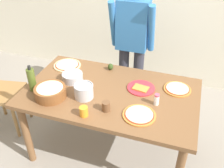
{
  "coord_description": "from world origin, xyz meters",
  "views": [
    {
      "loc": [
        0.62,
        -1.79,
        2.13
      ],
      "look_at": [
        0.0,
        0.05,
        0.81
      ],
      "focal_mm": 40.58,
      "sensor_mm": 36.0,
      "label": 1
    }
  ],
  "objects_px": {
    "pizza_raw_on_board": "(67,65)",
    "cup_orange": "(84,111)",
    "cup_small_brown": "(106,106)",
    "avocado": "(110,67)",
    "pizza_cooked_on_tray": "(139,115)",
    "olive_oil_bottle": "(32,79)",
    "popcorn_bowl": "(50,91)",
    "plate_with_slice": "(141,88)",
    "steel_pot": "(84,91)",
    "salt_shaker": "(157,99)",
    "dining_table": "(110,99)",
    "mixing_bowl_steel": "(73,77)",
    "person_cook": "(132,41)",
    "pizza_second_cooked": "(177,89)"
  },
  "relations": [
    {
      "from": "pizza_raw_on_board",
      "to": "cup_orange",
      "type": "bearing_deg",
      "value": -53.93
    },
    {
      "from": "cup_small_brown",
      "to": "avocado",
      "type": "relative_size",
      "value": 1.21
    },
    {
      "from": "pizza_cooked_on_tray",
      "to": "olive_oil_bottle",
      "type": "distance_m",
      "value": 1.03
    },
    {
      "from": "olive_oil_bottle",
      "to": "popcorn_bowl",
      "type": "bearing_deg",
      "value": -12.44
    },
    {
      "from": "plate_with_slice",
      "to": "olive_oil_bottle",
      "type": "xyz_separation_m",
      "value": [
        -0.95,
        -0.33,
        0.11
      ]
    },
    {
      "from": "avocado",
      "to": "steel_pot",
      "type": "bearing_deg",
      "value": -97.6
    },
    {
      "from": "plate_with_slice",
      "to": "salt_shaker",
      "type": "relative_size",
      "value": 2.45
    },
    {
      "from": "pizza_cooked_on_tray",
      "to": "salt_shaker",
      "type": "bearing_deg",
      "value": 61.56
    },
    {
      "from": "olive_oil_bottle",
      "to": "cup_small_brown",
      "type": "height_order",
      "value": "olive_oil_bottle"
    },
    {
      "from": "dining_table",
      "to": "cup_orange",
      "type": "relative_size",
      "value": 18.82
    },
    {
      "from": "dining_table",
      "to": "plate_with_slice",
      "type": "relative_size",
      "value": 6.15
    },
    {
      "from": "steel_pot",
      "to": "pizza_cooked_on_tray",
      "type": "bearing_deg",
      "value": -9.71
    },
    {
      "from": "mixing_bowl_steel",
      "to": "steel_pot",
      "type": "bearing_deg",
      "value": -44.61
    },
    {
      "from": "steel_pot",
      "to": "avocado",
      "type": "distance_m",
      "value": 0.53
    },
    {
      "from": "cup_orange",
      "to": "avocado",
      "type": "bearing_deg",
      "value": 92.24
    },
    {
      "from": "mixing_bowl_steel",
      "to": "cup_small_brown",
      "type": "bearing_deg",
      "value": -34.85
    },
    {
      "from": "plate_with_slice",
      "to": "cup_orange",
      "type": "bearing_deg",
      "value": -124.45
    },
    {
      "from": "steel_pot",
      "to": "cup_small_brown",
      "type": "height_order",
      "value": "steel_pot"
    },
    {
      "from": "pizza_cooked_on_tray",
      "to": "popcorn_bowl",
      "type": "bearing_deg",
      "value": -179.9
    },
    {
      "from": "salt_shaker",
      "to": "steel_pot",
      "type": "bearing_deg",
      "value": -170.99
    },
    {
      "from": "pizza_raw_on_board",
      "to": "cup_orange",
      "type": "relative_size",
      "value": 3.4
    },
    {
      "from": "pizza_raw_on_board",
      "to": "plate_with_slice",
      "type": "xyz_separation_m",
      "value": [
        0.85,
        -0.17,
        -0.0
      ]
    },
    {
      "from": "dining_table",
      "to": "olive_oil_bottle",
      "type": "height_order",
      "value": "olive_oil_bottle"
    },
    {
      "from": "plate_with_slice",
      "to": "olive_oil_bottle",
      "type": "distance_m",
      "value": 1.01
    },
    {
      "from": "popcorn_bowl",
      "to": "steel_pot",
      "type": "relative_size",
      "value": 1.61
    },
    {
      "from": "popcorn_bowl",
      "to": "steel_pot",
      "type": "distance_m",
      "value": 0.3
    },
    {
      "from": "cup_orange",
      "to": "salt_shaker",
      "type": "distance_m",
      "value": 0.62
    },
    {
      "from": "popcorn_bowl",
      "to": "olive_oil_bottle",
      "type": "xyz_separation_m",
      "value": [
        -0.21,
        0.05,
        0.05
      ]
    },
    {
      "from": "person_cook",
      "to": "popcorn_bowl",
      "type": "relative_size",
      "value": 5.79
    },
    {
      "from": "person_cook",
      "to": "plate_with_slice",
      "type": "bearing_deg",
      "value": -67.72
    },
    {
      "from": "person_cook",
      "to": "pizza_cooked_on_tray",
      "type": "relative_size",
      "value": 5.93
    },
    {
      "from": "mixing_bowl_steel",
      "to": "olive_oil_bottle",
      "type": "xyz_separation_m",
      "value": [
        -0.28,
        -0.26,
        0.07
      ]
    },
    {
      "from": "person_cook",
      "to": "mixing_bowl_steel",
      "type": "relative_size",
      "value": 8.1
    },
    {
      "from": "pizza_raw_on_board",
      "to": "mixing_bowl_steel",
      "type": "relative_size",
      "value": 1.44
    },
    {
      "from": "dining_table",
      "to": "popcorn_bowl",
      "type": "distance_m",
      "value": 0.56
    },
    {
      "from": "dining_table",
      "to": "avocado",
      "type": "bearing_deg",
      "value": 108.51
    },
    {
      "from": "pizza_cooked_on_tray",
      "to": "avocado",
      "type": "distance_m",
      "value": 0.77
    },
    {
      "from": "pizza_second_cooked",
      "to": "plate_with_slice",
      "type": "relative_size",
      "value": 0.97
    },
    {
      "from": "plate_with_slice",
      "to": "cup_orange",
      "type": "distance_m",
      "value": 0.63
    },
    {
      "from": "popcorn_bowl",
      "to": "avocado",
      "type": "xyz_separation_m",
      "value": [
        0.35,
        0.62,
        -0.03
      ]
    },
    {
      "from": "steel_pot",
      "to": "cup_orange",
      "type": "distance_m",
      "value": 0.25
    },
    {
      "from": "popcorn_bowl",
      "to": "steel_pot",
      "type": "height_order",
      "value": "steel_pot"
    },
    {
      "from": "dining_table",
      "to": "avocado",
      "type": "distance_m",
      "value": 0.41
    },
    {
      "from": "mixing_bowl_steel",
      "to": "avocado",
      "type": "height_order",
      "value": "mixing_bowl_steel"
    },
    {
      "from": "dining_table",
      "to": "avocado",
      "type": "xyz_separation_m",
      "value": [
        -0.12,
        0.37,
        0.13
      ]
    },
    {
      "from": "plate_with_slice",
      "to": "steel_pot",
      "type": "bearing_deg",
      "value": -147.75
    },
    {
      "from": "popcorn_bowl",
      "to": "mixing_bowl_steel",
      "type": "distance_m",
      "value": 0.31
    },
    {
      "from": "mixing_bowl_steel",
      "to": "salt_shaker",
      "type": "relative_size",
      "value": 1.89
    },
    {
      "from": "popcorn_bowl",
      "to": "pizza_cooked_on_tray",
      "type": "bearing_deg",
      "value": 0.1
    },
    {
      "from": "person_cook",
      "to": "cup_small_brown",
      "type": "bearing_deg",
      "value": -87.17
    }
  ]
}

